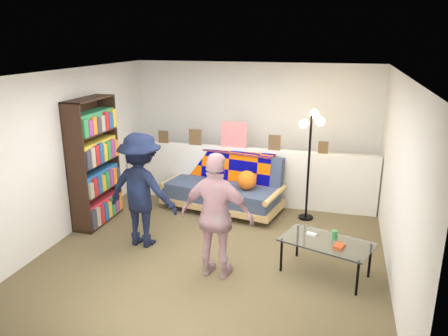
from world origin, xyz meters
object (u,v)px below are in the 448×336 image
Objects in this scene: futon_sofa at (225,187)px; coffee_table at (327,244)px; floor_lamp at (311,143)px; person_right at (217,216)px; bookshelf at (94,166)px; person_left at (141,190)px.

futon_sofa is 1.76× the size of coffee_table.
floor_lamp is (-0.37, 1.73, 0.83)m from coffee_table.
coffee_table is 1.38m from person_right.
futon_sofa is 2.15m from bookshelf.
floor_lamp is at bearing -109.13° from person_right.
coffee_table is 0.68× the size of floor_lamp.
floor_lamp is at bearing -137.34° from person_left.
person_right is (0.47, -2.12, 0.38)m from futon_sofa.
futon_sofa is at bearing -108.99° from person_left.
futon_sofa is 2.20m from person_right.
floor_lamp is 2.33m from person_right.
person_left is at bearing 175.74° from coffee_table.
person_right is at bearing -25.39° from bookshelf.
person_left is 1.36m from person_right.
person_right is (1.24, -0.55, -0.02)m from person_left.
person_left reaches higher than person_right.
bookshelf reaches higher than floor_lamp.
coffee_table is 1.95m from floor_lamp.
person_left is (-2.53, 0.19, 0.39)m from coffee_table.
person_right is (2.29, -1.09, -0.14)m from bookshelf.
person_left is (-2.16, -1.54, -0.45)m from floor_lamp.
person_right reaches higher than futon_sofa.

